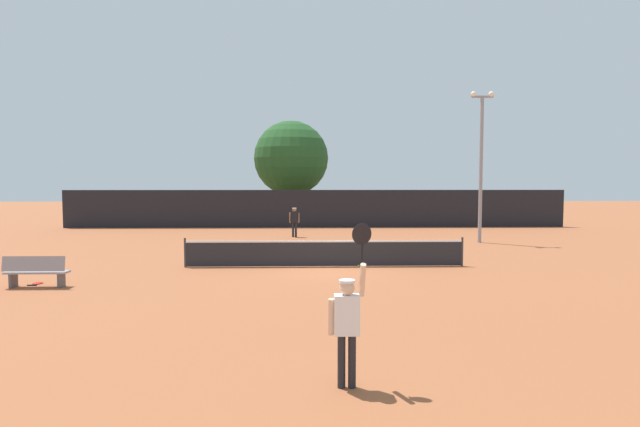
# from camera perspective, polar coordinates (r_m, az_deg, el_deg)

# --- Properties ---
(ground_plane) EXTENTS (120.00, 120.00, 0.00)m
(ground_plane) POSITION_cam_1_polar(r_m,az_deg,el_deg) (18.62, 0.52, -6.01)
(ground_plane) COLOR #9E5633
(tennis_net) EXTENTS (10.24, 0.08, 1.07)m
(tennis_net) POSITION_cam_1_polar(r_m,az_deg,el_deg) (18.54, 0.53, -4.45)
(tennis_net) COLOR #232328
(tennis_net) RESTS_ON ground
(perimeter_fence) EXTENTS (33.92, 0.12, 2.54)m
(perimeter_fence) POSITION_cam_1_polar(r_m,az_deg,el_deg) (34.19, -0.42, 0.55)
(perimeter_fence) COLOR black
(perimeter_fence) RESTS_ON ground
(player_serving) EXTENTS (0.68, 0.39, 2.50)m
(player_serving) POSITION_cam_1_polar(r_m,az_deg,el_deg) (7.78, 3.13, -11.50)
(player_serving) COLOR white
(player_serving) RESTS_ON ground
(player_receiving) EXTENTS (0.57, 0.24, 1.64)m
(player_receiving) POSITION_cam_1_polar(r_m,az_deg,el_deg) (28.28, -2.91, -0.65)
(player_receiving) COLOR black
(player_receiving) RESTS_ON ground
(tennis_ball) EXTENTS (0.07, 0.07, 0.07)m
(tennis_ball) POSITION_cam_1_polar(r_m,az_deg,el_deg) (18.64, 4.37, -5.90)
(tennis_ball) COLOR #CCE033
(tennis_ball) RESTS_ON ground
(spare_racket) EXTENTS (0.28, 0.52, 0.04)m
(spare_racket) POSITION_cam_1_polar(r_m,az_deg,el_deg) (17.79, -29.29, -6.87)
(spare_racket) COLOR black
(spare_racket) RESTS_ON ground
(courtside_bench) EXTENTS (1.80, 0.44, 0.95)m
(courtside_bench) POSITION_cam_1_polar(r_m,az_deg,el_deg) (17.11, -29.39, -5.72)
(courtside_bench) COLOR gray
(courtside_bench) RESTS_ON ground
(light_pole) EXTENTS (1.18, 0.28, 7.63)m
(light_pole) POSITION_cam_1_polar(r_m,az_deg,el_deg) (26.96, 17.72, 6.14)
(light_pole) COLOR gray
(light_pole) RESTS_ON ground
(large_tree) EXTENTS (5.79, 5.79, 7.82)m
(large_tree) POSITION_cam_1_polar(r_m,az_deg,el_deg) (39.67, -3.28, 6.23)
(large_tree) COLOR brown
(large_tree) RESTS_ON ground
(parked_car_near) EXTENTS (2.02, 4.25, 1.69)m
(parked_car_near) POSITION_cam_1_polar(r_m,az_deg,el_deg) (40.25, -4.70, 0.31)
(parked_car_near) COLOR #B7B7BC
(parked_car_near) RESTS_ON ground
(parked_car_mid) EXTENTS (2.05, 4.27, 1.69)m
(parked_car_mid) POSITION_cam_1_polar(r_m,az_deg,el_deg) (39.85, 8.29, 0.25)
(parked_car_mid) COLOR #B7B7BC
(parked_car_mid) RESTS_ON ground
(parked_car_far) EXTENTS (2.15, 4.31, 1.69)m
(parked_car_far) POSITION_cam_1_polar(r_m,az_deg,el_deg) (42.62, 12.44, 0.42)
(parked_car_far) COLOR #B7B7BC
(parked_car_far) RESTS_ON ground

